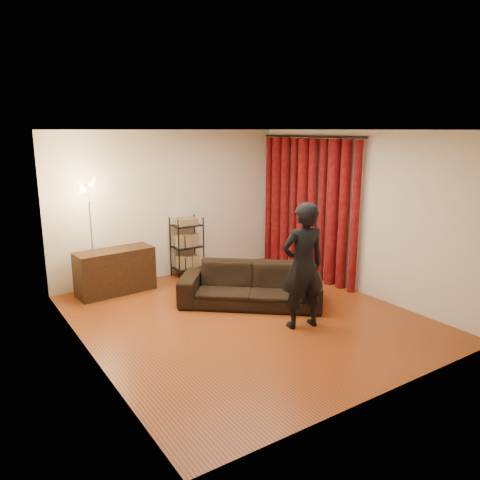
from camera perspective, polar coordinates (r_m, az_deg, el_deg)
floor at (r=7.01m, az=0.67°, el=-9.37°), size 5.00×5.00×0.00m
ceiling at (r=6.46m, az=0.73°, el=13.29°), size 5.00×5.00×0.00m
wall_back at (r=8.76m, az=-8.49°, el=4.30°), size 5.00×0.00×5.00m
wall_front at (r=4.80m, az=17.61°, el=-3.72°), size 5.00×0.00×5.00m
wall_left at (r=5.70m, az=-18.44°, el=-1.13°), size 0.00×5.00×5.00m
wall_right at (r=8.06m, az=14.12°, el=3.26°), size 0.00×5.00×5.00m
curtain_rod at (r=8.68m, az=8.57°, el=12.37°), size 0.04×2.65×0.04m
curtain at (r=8.78m, az=8.18°, el=3.83°), size 0.22×2.65×2.55m
sofa at (r=7.39m, az=1.33°, el=-5.48°), size 2.24×2.07×0.64m
person at (r=6.46m, az=7.68°, el=-3.15°), size 0.72×0.54×1.77m
media_cabinet at (r=8.17m, az=-14.96°, el=-3.71°), size 1.32×0.58×0.75m
storage_boxes at (r=8.58m, az=-11.60°, el=-4.25°), size 0.45×0.40×0.30m
wire_shelf at (r=8.80m, az=-6.47°, el=-0.82°), size 0.58×0.46×1.13m
floor_lamp at (r=7.81m, az=-17.62°, el=-0.17°), size 0.39×0.39×1.93m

